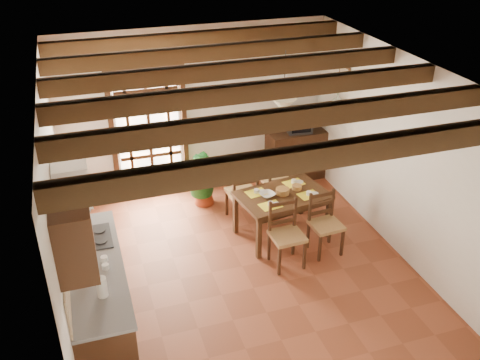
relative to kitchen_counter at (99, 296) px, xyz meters
name	(u,v)px	position (x,y,z in m)	size (l,w,h in m)	color
ground_plane	(242,266)	(1.96, 0.60, -0.47)	(5.00, 5.00, 0.00)	brown
room_shell	(242,149)	(1.96, 0.60, 1.34)	(4.52, 5.02, 2.81)	silver
ceiling_beams	(242,80)	(1.96, 0.60, 2.22)	(4.50, 4.34, 0.20)	black
french_door	(149,130)	(1.16, 3.05, 0.70)	(1.26, 0.11, 2.32)	white
kitchen_counter	(99,296)	(0.00, 0.00, 0.00)	(0.64, 2.25, 1.38)	#331C10
upper_cabinet	(73,232)	(-0.12, -0.70, 1.38)	(0.35, 0.80, 0.70)	#331C10
range_hood	(72,181)	(-0.09, 0.55, 1.26)	(0.38, 0.60, 0.54)	white
counter_items	(92,258)	(0.00, 0.09, 0.49)	(0.50, 1.43, 0.25)	black
dining_table	(282,199)	(2.77, 1.18, 0.14)	(1.41, 1.03, 0.70)	#3B2313
chair_near_left	(286,246)	(2.56, 0.47, -0.17)	(0.46, 0.44, 0.95)	#9F7643
chair_near_right	(325,234)	(3.20, 0.58, -0.19)	(0.45, 0.43, 0.92)	#9F7643
chair_far_left	(242,202)	(2.34, 1.78, -0.17)	(0.46, 0.44, 0.95)	#9F7643
chair_far_right	(277,192)	(2.98, 1.88, -0.17)	(0.47, 0.45, 0.98)	#9F7643
table_setting	(282,195)	(2.77, 1.18, 0.21)	(0.94, 0.63, 0.09)	yellow
table_bowl	(267,195)	(2.53, 1.19, 0.26)	(0.22, 0.22, 0.05)	white
sideboard	(297,154)	(3.72, 2.83, -0.02)	(1.06, 0.48, 0.90)	#331C10
crt_tv	(299,121)	(3.72, 2.82, 0.61)	(0.46, 0.43, 0.36)	black
fuse_box	(280,82)	(3.46, 3.08, 1.28)	(0.25, 0.03, 0.32)	white
plant_pot	(204,197)	(1.89, 2.42, -0.36)	(0.33, 0.33, 0.20)	maroon
potted_plant	(203,173)	(1.89, 2.42, 0.10)	(2.01, 1.72, 2.24)	#144C19
wall_shelf	(337,108)	(4.10, 2.20, 1.04)	(0.20, 0.42, 0.20)	#331C10
shelf_vase	(337,100)	(4.10, 2.20, 1.18)	(0.15, 0.15, 0.15)	#B2BFB2
shelf_flowers	(338,88)	(4.10, 2.20, 1.38)	(0.14, 0.14, 0.36)	yellow
framed_picture	(344,75)	(4.18, 2.20, 1.58)	(0.03, 0.32, 0.32)	brown
pendant_lamp	(284,103)	(2.77, 1.28, 1.60)	(0.36, 0.36, 0.84)	black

